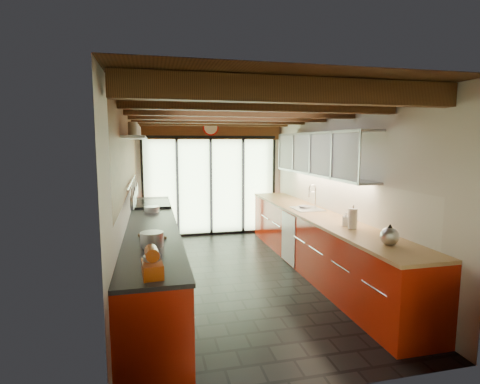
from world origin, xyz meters
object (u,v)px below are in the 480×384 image
(soap_bottle, at_px, (346,219))
(stand_mixer, at_px, (152,264))
(paper_towel, at_px, (353,219))
(bowl, at_px, (305,207))
(kettle, at_px, (390,235))

(soap_bottle, bearing_deg, stand_mixer, -152.03)
(paper_towel, distance_m, bowl, 1.57)
(paper_towel, height_order, soap_bottle, paper_towel)
(stand_mixer, bearing_deg, paper_towel, 24.86)
(kettle, distance_m, bowl, 2.34)
(kettle, bearing_deg, paper_towel, 90.00)
(stand_mixer, relative_size, kettle, 1.13)
(bowl, bearing_deg, stand_mixer, -132.83)
(soap_bottle, distance_m, bowl, 1.39)
(kettle, height_order, soap_bottle, kettle)
(stand_mixer, xyz_separation_m, kettle, (2.54, 0.40, 0.00))
(soap_bottle, height_order, bowl, soap_bottle)
(kettle, xyz_separation_m, bowl, (0.00, 2.34, -0.08))
(paper_towel, bearing_deg, kettle, -90.00)
(kettle, distance_m, soap_bottle, 0.95)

